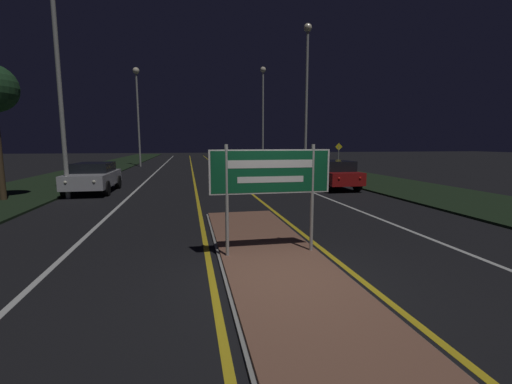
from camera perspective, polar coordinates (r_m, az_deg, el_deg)
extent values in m
plane|color=black|center=(6.03, 5.38, -14.73)|extent=(160.00, 160.00, 0.00)
cube|color=#999993|center=(7.19, 2.38, -10.64)|extent=(2.14, 8.77, 0.05)
cube|color=brown|center=(7.18, 2.38, -10.45)|extent=(2.02, 8.65, 0.10)
cube|color=black|center=(26.61, -28.47, 2.21)|extent=(5.00, 100.00, 0.08)
cube|color=black|center=(27.74, 12.42, 3.21)|extent=(5.00, 100.00, 0.08)
cube|color=gold|center=(30.41, -10.58, 3.61)|extent=(0.12, 70.00, 0.01)
cube|color=gold|center=(30.54, -5.83, 3.72)|extent=(0.12, 70.00, 0.01)
cube|color=silver|center=(30.51, -16.12, 3.44)|extent=(0.12, 70.00, 0.01)
cube|color=silver|center=(30.96, -0.40, 3.83)|extent=(0.12, 70.00, 0.01)
cube|color=silver|center=(30.91, -21.67, 3.24)|extent=(0.10, 70.00, 0.01)
cube|color=silver|center=(31.66, 4.95, 3.89)|extent=(0.10, 70.00, 0.01)
cylinder|color=#9E9E99|center=(6.75, -4.89, -1.53)|extent=(0.07, 0.07, 2.22)
cylinder|color=#9E9E99|center=(7.16, 9.34, -1.05)|extent=(0.07, 0.07, 2.22)
cube|color=#0F512D|center=(6.83, 2.46, 3.42)|extent=(2.46, 0.04, 0.88)
cube|color=white|center=(6.81, 2.51, 3.40)|extent=(2.46, 0.00, 0.88)
cube|color=#0F512D|center=(6.81, 2.51, 3.40)|extent=(2.38, 0.01, 0.83)
cube|color=white|center=(6.79, 2.53, 4.69)|extent=(1.72, 0.01, 0.16)
cube|color=white|center=(6.82, 2.51, 2.11)|extent=(1.35, 0.01, 0.12)
cylinder|color=#9E9E99|center=(16.57, -29.91, 14.77)|extent=(0.18, 0.18, 9.10)
cylinder|color=#9E9E99|center=(36.48, -19.02, 11.20)|extent=(0.18, 0.18, 9.11)
sphere|color=#F9EAC6|center=(37.07, -19.37, 18.53)|extent=(0.63, 0.63, 0.63)
cylinder|color=#9E9E99|center=(23.96, 8.37, 14.02)|extent=(0.18, 0.18, 9.65)
sphere|color=#F9EAC6|center=(24.97, 8.63, 25.46)|extent=(0.53, 0.53, 0.53)
cylinder|color=#9E9E99|center=(37.00, 1.16, 12.06)|extent=(0.18, 0.18, 9.72)
sphere|color=#F9EAC6|center=(37.68, 1.18, 19.72)|extent=(0.58, 0.58, 0.58)
cube|color=maroon|center=(18.29, 12.51, 2.62)|extent=(1.71, 4.03, 0.61)
cube|color=black|center=(18.02, 12.88, 4.32)|extent=(1.50, 2.10, 0.51)
sphere|color=red|center=(16.25, 13.64, 2.18)|extent=(0.14, 0.14, 0.14)
sphere|color=red|center=(16.72, 16.93, 2.22)|extent=(0.14, 0.14, 0.14)
cylinder|color=black|center=(19.17, 8.75, 2.04)|extent=(0.22, 0.66, 0.66)
cylinder|color=black|center=(19.78, 13.19, 2.11)|extent=(0.22, 0.66, 0.66)
cylinder|color=black|center=(16.86, 11.65, 1.14)|extent=(0.22, 0.66, 0.66)
cylinder|color=black|center=(17.55, 16.56, 1.24)|extent=(0.22, 0.66, 0.66)
cube|color=#B7B7BC|center=(25.56, 5.42, 4.22)|extent=(1.78, 4.53, 0.56)
cube|color=black|center=(25.27, 5.61, 5.27)|extent=(1.57, 2.36, 0.41)
sphere|color=red|center=(23.25, 5.70, 4.00)|extent=(0.14, 0.14, 0.14)
sphere|color=red|center=(23.59, 8.28, 4.01)|extent=(0.14, 0.14, 0.14)
cylinder|color=black|center=(26.70, 2.79, 3.81)|extent=(0.22, 0.64, 0.64)
cylinder|color=black|center=(27.17, 6.29, 3.84)|extent=(0.22, 0.64, 0.64)
cylinder|color=black|center=(24.00, 4.42, 3.30)|extent=(0.22, 0.64, 0.64)
cylinder|color=black|center=(24.51, 8.26, 3.34)|extent=(0.22, 0.64, 0.64)
cube|color=#B7B7BC|center=(35.42, -4.11, 5.36)|extent=(1.80, 4.69, 0.62)
cube|color=black|center=(35.12, -4.06, 6.24)|extent=(1.58, 2.44, 0.48)
sphere|color=red|center=(33.04, -4.56, 5.29)|extent=(0.14, 0.14, 0.14)
sphere|color=red|center=(33.19, -2.64, 5.32)|extent=(0.14, 0.14, 0.14)
cylinder|color=black|center=(36.79, -5.72, 4.96)|extent=(0.22, 0.64, 0.64)
cylinder|color=black|center=(36.99, -3.06, 5.01)|extent=(0.22, 0.64, 0.64)
cylinder|color=black|center=(33.90, -5.23, 4.70)|extent=(0.22, 0.64, 0.64)
cylinder|color=black|center=(34.12, -2.36, 4.75)|extent=(0.22, 0.64, 0.64)
cube|color=navy|center=(49.17, -6.15, 6.16)|extent=(1.81, 4.46, 0.66)
cube|color=black|center=(48.89, -6.14, 6.80)|extent=(1.59, 2.32, 0.46)
sphere|color=red|center=(46.92, -6.60, 6.16)|extent=(0.14, 0.14, 0.14)
sphere|color=red|center=(47.02, -5.23, 6.18)|extent=(0.14, 0.14, 0.14)
cylinder|color=black|center=(50.49, -7.28, 5.82)|extent=(0.22, 0.68, 0.68)
cylinder|color=black|center=(50.64, -5.31, 5.85)|extent=(0.22, 0.68, 0.68)
cylinder|color=black|center=(47.73, -7.04, 5.69)|extent=(0.22, 0.68, 0.68)
cylinder|color=black|center=(47.89, -4.96, 5.73)|extent=(0.22, 0.68, 0.68)
cube|color=#B7B7BC|center=(18.03, -25.48, 1.99)|extent=(1.78, 4.22, 0.63)
cube|color=black|center=(18.24, -25.39, 3.74)|extent=(1.57, 2.19, 0.44)
sphere|color=white|center=(16.18, -29.18, 1.41)|extent=(0.14, 0.14, 0.14)
sphere|color=white|center=(15.88, -25.38, 1.55)|extent=(0.14, 0.14, 0.14)
cylinder|color=black|center=(17.06, -29.25, 0.38)|extent=(0.22, 0.68, 0.68)
cylinder|color=black|center=(16.61, -23.65, 0.55)|extent=(0.22, 0.68, 0.68)
cylinder|color=black|center=(19.54, -26.91, 1.39)|extent=(0.22, 0.68, 0.68)
cylinder|color=black|center=(19.15, -22.00, 1.56)|extent=(0.22, 0.68, 0.68)
cylinder|color=#9E9E99|center=(28.40, 13.57, 5.41)|extent=(0.06, 0.06, 2.03)
cube|color=yellow|center=(28.38, 13.63, 7.33)|extent=(0.60, 0.02, 0.60)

